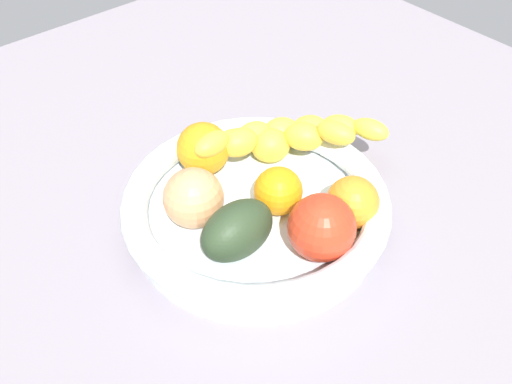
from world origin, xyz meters
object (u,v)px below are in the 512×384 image
Objects in this scene: banana_draped_right at (297,132)px; orange_mid_left at (353,202)px; peach_blush at (193,198)px; orange_mid_right at (202,149)px; banana_draped_left at (272,141)px; orange_front at (278,191)px; tomato_red at (322,228)px; fruit_bowl at (256,208)px; avocado_dark at (237,230)px.

orange_mid_left is at bearing 162.41° from banana_draped_right.
orange_mid_right is at bearing -43.29° from peach_blush.
banana_draped_left is at bearing -123.04° from orange_mid_right.
orange_mid_left is (-6.85, -4.85, 0.18)cm from orange_front.
banana_draped_right is 13.99cm from orange_mid_left.
orange_mid_right reaches higher than orange_front.
tomato_red reaches higher than banana_draped_right.
peach_blush is at bearing 97.68° from banana_draped_left.
banana_draped_left is 0.91× the size of banana_draped_right.
banana_draped_left is 8.51cm from orange_mid_right.
peach_blush is (3.42, 6.16, 2.94)cm from fruit_bowl.
tomato_red is (-0.92, 5.81, 0.67)cm from orange_mid_left.
banana_draped_left and orange_mid_right have the same top height.
banana_draped_left is at bearing 89.32° from banana_draped_right.
banana_draped_left is 14.82cm from avocado_dark.
tomato_red reaches higher than fruit_bowl.
banana_draped_right is 2.98× the size of orange_mid_right.
fruit_bowl is 7.63cm from peach_blush.
banana_draped_left reaches higher than fruit_bowl.
fruit_bowl is 9.25cm from banana_draped_left.
orange_mid_right is at bearing 67.56° from banana_draped_right.
orange_mid_left is 0.68× the size of avocado_dark.
orange_mid_right is 0.89× the size of tomato_red.
tomato_red is at bearing -176.06° from orange_mid_right.
banana_draped_left is at bearing -82.32° from peach_blush.
orange_mid_right reaches higher than fruit_bowl.
avocado_dark is 6.60cm from peach_blush.
tomato_red is at bearing -149.63° from peach_blush.
fruit_bowl is at bearing 40.51° from orange_mid_left.
orange_front is 0.82× the size of peach_blush.
avocado_dark reaches higher than orange_front.
avocado_dark is at bearing 124.05° from banana_draped_left.
tomato_red is (-14.31, 5.82, 0.10)cm from banana_draped_left.
peach_blush is (6.51, 0.90, 0.57)cm from avocado_dark.
banana_draped_left reaches higher than orange_front.
fruit_bowl is 4.21× the size of tomato_red.
orange_mid_left and avocado_dark have the same top height.
banana_draped_left reaches higher than banana_draped_right.
peach_blush is at bearing 7.90° from avocado_dark.
tomato_red is at bearing 144.85° from banana_draped_right.
fruit_bowl is at bearing -179.33° from orange_mid_right.
orange_mid_left is at bearing -139.49° from fruit_bowl.
banana_draped_right is at bearing -54.43° from orange_front.
peach_blush reaches higher than avocado_dark.
tomato_red is at bearing -133.07° from avocado_dark.
banana_draped_left is 2.96× the size of orange_mid_left.
banana_draped_right is 2.84× the size of peach_blush.
tomato_red is at bearing -172.56° from fruit_bowl.
orange_front is at bearing -119.82° from peach_blush.
banana_draped_right is at bearing -90.68° from banana_draped_left.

